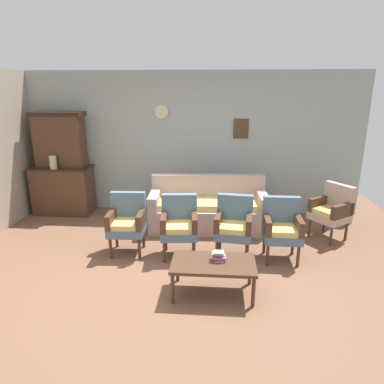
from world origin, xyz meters
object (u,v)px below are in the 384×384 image
Objects in this scene: coffee_table at (213,265)px; armchair_near_couch_end at (282,226)px; book_stack_on_table at (219,256)px; side_cabinet at (63,190)px; floor_vase_by_wall at (346,206)px; armchair_by_doorway at (179,223)px; armchair_row_middle at (234,224)px; wingback_chair_by_fireplace at (332,209)px; floral_couch at (208,210)px; vase_on_cabinet at (53,162)px; armchair_near_cabinet at (127,221)px.

armchair_near_couch_end is at bearing 45.77° from coffee_table.
book_stack_on_table is (-0.89, -0.93, -0.02)m from armchair_near_couch_end.
book_stack_on_table is at bearing -39.82° from side_cabinet.
armchair_near_couch_end is 1.45× the size of floor_vase_by_wall.
armchair_by_doorway and armchair_row_middle have the same top height.
coffee_table is (-0.27, -1.02, -0.12)m from armchair_row_middle.
side_cabinet is 4.27m from armchair_near_couch_end.
wingback_chair_by_fireplace is at bearing 18.40° from armchair_by_doorway.
side_cabinet is 2.92m from floral_couch.
armchair_row_middle reaches higher than book_stack_on_table.
armchair_row_middle is 0.68m from armchair_near_couch_end.
vase_on_cabinet reaches higher than side_cabinet.
vase_on_cabinet is (-0.06, -0.17, 0.59)m from side_cabinet.
armchair_by_doorway is at bearing -161.60° from wingback_chair_by_fireplace.
armchair_row_middle is 5.27× the size of book_stack_on_table.
armchair_by_doorway is 0.79m from armchair_row_middle.
book_stack_on_table is (0.58, -0.93, -0.02)m from armchair_by_doorway.
floral_couch is 2.03m from book_stack_on_table.
armchair_by_doorway reaches higher than floor_vase_by_wall.
armchair_near_couch_end is at bearing -139.45° from wingback_chair_by_fireplace.
floral_couch is at bearing 41.44° from armchair_near_cabinet.
vase_on_cabinet is at bearing 157.15° from armchair_row_middle.
armchair_near_cabinet is at bearing 178.93° from armchair_near_couch_end.
vase_on_cabinet reaches higher than armchair_row_middle.
armchair_by_doorway is at bearing -109.63° from floral_couch.
armchair_by_doorway is 1.45× the size of floor_vase_by_wall.
armchair_near_cabinet is 1.00× the size of wingback_chair_by_fireplace.
armchair_near_couch_end is at bearing 0.06° from armchair_by_doorway.
floral_couch reaches higher than coffee_table.
armchair_row_middle is at bearing -145.00° from floor_vase_by_wall.
wingback_chair_by_fireplace is 5.27× the size of book_stack_on_table.
armchair_near_cabinet is 1.00× the size of armchair_row_middle.
side_cabinet is 2.96m from armchair_by_doorway.
armchair_near_couch_end is 5.27× the size of book_stack_on_table.
book_stack_on_table is (0.06, 0.05, 0.10)m from coffee_table.
book_stack_on_table is at bearing -35.39° from armchair_near_cabinet.
side_cabinet is 1.28× the size of armchair_near_couch_end.
side_cabinet is 5.38m from floor_vase_by_wall.
side_cabinet is at bearing 140.18° from book_stack_on_table.
side_cabinet is 1.28× the size of armchair_by_doorway.
vase_on_cabinet is 5.49m from floor_vase_by_wall.
armchair_row_middle is 0.90× the size of coffee_table.
wingback_chair_by_fireplace is (0.93, 0.80, 0.00)m from armchair_near_couch_end.
vase_on_cabinet is at bearing 141.56° from coffee_table.
side_cabinet is 6.76× the size of book_stack_on_table.
wingback_chair_by_fireplace is (3.20, 0.76, 0.00)m from armchair_near_cabinet.
floral_couch is at bearing 95.61° from book_stack_on_table.
floral_couch is 3.31× the size of floor_vase_by_wall.
armchair_near_cabinet is 2.26m from armchair_near_couch_end.
armchair_by_doorway is at bearing -176.77° from armchair_row_middle.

